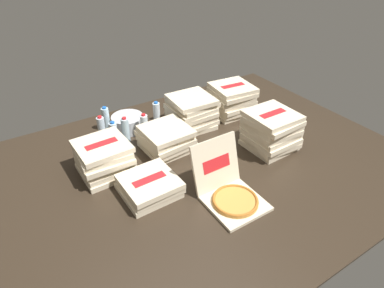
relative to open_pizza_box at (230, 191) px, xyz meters
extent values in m
cube|color=#2D2319|center=(0.05, 0.43, -0.08)|extent=(3.20, 2.40, 0.02)
cube|color=beige|center=(0.00, -0.06, -0.06)|extent=(0.36, 0.36, 0.02)
cylinder|color=#C6893D|center=(0.00, -0.06, -0.04)|extent=(0.31, 0.31, 0.02)
torus|color=#A96324|center=(0.00, -0.06, -0.03)|extent=(0.31, 0.31, 0.02)
cube|color=beige|center=(0.00, 0.17, 0.12)|extent=(0.36, 0.12, 0.35)
cube|color=red|center=(0.00, 0.16, 0.13)|extent=(0.22, 0.03, 0.09)
cube|color=beige|center=(-0.60, 0.74, -0.05)|extent=(0.37, 0.37, 0.04)
cube|color=red|center=(-0.60, 0.74, -0.03)|extent=(0.24, 0.07, 0.00)
cube|color=beige|center=(-0.60, 0.75, -0.01)|extent=(0.37, 0.37, 0.04)
cube|color=beige|center=(-0.60, 0.75, 0.03)|extent=(0.37, 0.37, 0.04)
cube|color=beige|center=(-0.60, 0.73, 0.07)|extent=(0.37, 0.37, 0.04)
cube|color=beige|center=(-0.61, 0.75, 0.11)|extent=(0.38, 0.38, 0.04)
cube|color=red|center=(-0.61, 0.75, 0.13)|extent=(0.24, 0.08, 0.00)
cube|color=beige|center=(-0.60, 0.75, 0.15)|extent=(0.38, 0.38, 0.04)
cube|color=red|center=(-0.60, 0.75, 0.17)|extent=(0.24, 0.07, 0.00)
cube|color=beige|center=(0.67, 0.32, -0.05)|extent=(0.37, 0.37, 0.04)
cube|color=beige|center=(0.67, 0.31, -0.01)|extent=(0.38, 0.38, 0.04)
cube|color=red|center=(0.67, 0.31, 0.01)|extent=(0.24, 0.08, 0.00)
cube|color=beige|center=(0.66, 0.30, 0.03)|extent=(0.37, 0.37, 0.04)
cube|color=beige|center=(0.67, 0.32, 0.07)|extent=(0.37, 0.37, 0.04)
cube|color=beige|center=(0.67, 0.32, 0.11)|extent=(0.38, 0.38, 0.04)
cube|color=red|center=(0.67, 0.32, 0.13)|extent=(0.24, 0.08, 0.00)
cube|color=beige|center=(0.67, 0.32, 0.15)|extent=(0.37, 0.37, 0.04)
cube|color=beige|center=(0.66, 0.30, 0.19)|extent=(0.38, 0.38, 0.04)
cube|color=beige|center=(0.66, 0.32, 0.23)|extent=(0.36, 0.36, 0.04)
cube|color=red|center=(0.66, 0.32, 0.26)|extent=(0.24, 0.07, 0.00)
cube|color=beige|center=(0.31, 0.97, -0.05)|extent=(0.39, 0.39, 0.04)
cube|color=red|center=(0.31, 0.97, -0.03)|extent=(0.24, 0.08, 0.00)
cube|color=beige|center=(0.32, 0.96, -0.01)|extent=(0.38, 0.38, 0.04)
cube|color=beige|center=(0.31, 0.98, 0.03)|extent=(0.36, 0.36, 0.04)
cube|color=beige|center=(0.31, 0.97, 0.07)|extent=(0.37, 0.37, 0.04)
cube|color=red|center=(0.31, 0.97, 0.09)|extent=(0.24, 0.07, 0.00)
cube|color=beige|center=(0.31, 0.97, 0.11)|extent=(0.37, 0.37, 0.04)
cube|color=beige|center=(0.33, 0.98, 0.15)|extent=(0.38, 0.38, 0.04)
cube|color=red|center=(0.33, 0.98, 0.17)|extent=(0.24, 0.08, 0.00)
cube|color=beige|center=(0.31, 0.97, 0.19)|extent=(0.38, 0.38, 0.04)
cube|color=beige|center=(0.77, 0.99, -0.05)|extent=(0.37, 0.37, 0.04)
cube|color=red|center=(0.77, 0.99, -0.03)|extent=(0.24, 0.07, 0.00)
cube|color=beige|center=(0.78, 0.97, -0.01)|extent=(0.39, 0.39, 0.04)
cube|color=beige|center=(0.78, 0.97, 0.03)|extent=(0.37, 0.37, 0.04)
cube|color=red|center=(0.78, 0.97, 0.05)|extent=(0.24, 0.07, 0.00)
cube|color=beige|center=(0.78, 0.98, 0.07)|extent=(0.41, 0.41, 0.04)
cube|color=red|center=(0.78, 0.98, 0.09)|extent=(0.24, 0.10, 0.00)
cube|color=beige|center=(0.77, 0.98, 0.11)|extent=(0.41, 0.41, 0.04)
cube|color=beige|center=(0.77, 0.97, 0.15)|extent=(0.39, 0.39, 0.04)
cube|color=red|center=(0.77, 0.97, 0.17)|extent=(0.24, 0.08, 0.00)
cube|color=beige|center=(0.78, 0.98, 0.19)|extent=(0.40, 0.40, 0.04)
cube|color=red|center=(0.78, 0.98, 0.22)|extent=(0.24, 0.09, 0.00)
cube|color=beige|center=(-0.44, 0.36, -0.05)|extent=(0.37, 0.37, 0.04)
cube|color=red|center=(-0.44, 0.36, -0.03)|extent=(0.24, 0.07, 0.00)
cube|color=beige|center=(-0.42, 0.35, -0.01)|extent=(0.37, 0.37, 0.04)
cube|color=beige|center=(-0.43, 0.35, 0.03)|extent=(0.37, 0.37, 0.04)
cube|color=red|center=(-0.43, 0.35, 0.05)|extent=(0.24, 0.07, 0.00)
cube|color=beige|center=(-0.07, 0.77, -0.05)|extent=(0.38, 0.38, 0.04)
cube|color=beige|center=(-0.06, 0.75, -0.01)|extent=(0.39, 0.39, 0.04)
cube|color=beige|center=(-0.08, 0.75, 0.03)|extent=(0.39, 0.39, 0.04)
cube|color=beige|center=(-0.08, 0.77, 0.07)|extent=(0.40, 0.40, 0.04)
cube|color=red|center=(-0.08, 0.77, 0.09)|extent=(0.24, 0.09, 0.00)
cube|color=beige|center=(-0.07, 0.75, 0.11)|extent=(0.38, 0.38, 0.04)
cylinder|color=#B7BABF|center=(-0.21, 1.22, 0.00)|extent=(0.29, 0.29, 0.14)
cylinder|color=silver|center=(-0.41, 1.03, 0.04)|extent=(0.06, 0.06, 0.22)
cylinder|color=blue|center=(-0.41, 1.03, 0.16)|extent=(0.04, 0.04, 0.02)
cylinder|color=silver|center=(-0.47, 1.17, 0.04)|extent=(0.06, 0.06, 0.22)
cylinder|color=red|center=(-0.47, 1.17, 0.16)|extent=(0.04, 0.04, 0.02)
cylinder|color=silver|center=(-0.30, 1.05, 0.04)|extent=(0.06, 0.06, 0.22)
cylinder|color=red|center=(-0.30, 1.05, 0.16)|extent=(0.04, 0.04, 0.02)
cylinder|color=silver|center=(-0.38, 1.31, 0.04)|extent=(0.06, 0.06, 0.22)
cylinder|color=blue|center=(-0.38, 1.31, 0.16)|extent=(0.04, 0.04, 0.02)
cylinder|color=white|center=(-0.14, 1.01, 0.04)|extent=(0.06, 0.06, 0.22)
cylinder|color=red|center=(-0.14, 1.01, 0.16)|extent=(0.04, 0.04, 0.02)
cylinder|color=white|center=(0.05, 1.16, 0.04)|extent=(0.06, 0.06, 0.22)
cylinder|color=blue|center=(0.05, 1.16, 0.16)|extent=(0.04, 0.04, 0.02)
camera|label=1|loc=(-1.11, -1.27, 1.51)|focal=30.91mm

